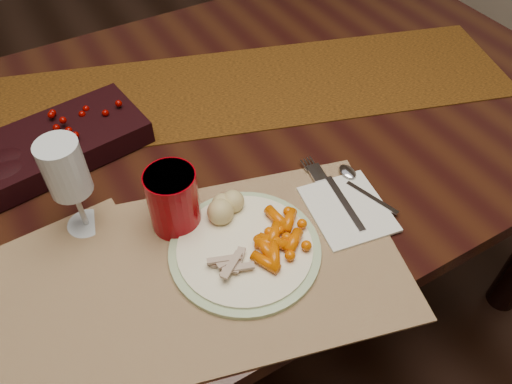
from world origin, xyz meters
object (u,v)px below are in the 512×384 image
dinner_plate (245,249)px  turkey_shreds (230,265)px  placemat_main (250,260)px  red_cup (173,200)px  mashed_potatoes (229,205)px  centerpiece (58,140)px  wine_glass (72,188)px  napkin (348,209)px  dining_table (209,241)px  baby_carrots (279,236)px

dinner_plate → turkey_shreds: turkey_shreds is taller
placemat_main → red_cup: (-0.07, 0.13, 0.06)m
mashed_potatoes → centerpiece: bearing=122.9°
dinner_plate → mashed_potatoes: size_ratio=3.04×
dinner_plate → wine_glass: (-0.21, 0.19, 0.08)m
napkin → red_cup: (-0.28, 0.13, 0.06)m
dining_table → baby_carrots: 0.52m
dining_table → red_cup: (-0.13, -0.20, 0.44)m
dinner_plate → turkey_shreds: bearing=-148.1°
placemat_main → mashed_potatoes: mashed_potatoes is taller
centerpiece → placemat_main: 0.46m
wine_glass → centerpiece: bearing=85.9°
turkey_shreds → napkin: turkey_shreds is taller
dinner_plate → placemat_main: bearing=-91.4°
dining_table → dinner_plate: 0.50m
dining_table → wine_glass: size_ratio=9.51×
baby_carrots → wine_glass: bearing=142.2°
dinner_plate → wine_glass: wine_glass is taller
dinner_plate → baby_carrots: bearing=-15.8°
centerpiece → turkey_shreds: (0.16, -0.42, -0.01)m
dinner_plate → mashed_potatoes: mashed_potatoes is taller
placemat_main → napkin: size_ratio=3.15×
baby_carrots → napkin: baby_carrots is taller
centerpiece → napkin: (0.40, -0.41, -0.03)m
dining_table → wine_glass: (-0.27, -0.13, 0.47)m
centerpiece → wine_glass: bearing=-94.1°
placemat_main → wine_glass: bearing=150.0°
centerpiece → wine_glass: (-0.01, -0.20, 0.06)m
mashed_potatoes → turkey_shreds: bearing=-117.1°
placemat_main → mashed_potatoes: size_ratio=5.85×
centerpiece → wine_glass: size_ratio=1.72×
placemat_main → wine_glass: size_ratio=2.58×
napkin → red_cup: size_ratio=1.31×
dinner_plate → napkin: dinner_plate is taller
dining_table → baby_carrots: baby_carrots is taller
dining_table → wine_glass: wine_glass is taller
wine_glass → mashed_potatoes: bearing=-27.8°
red_cup → mashed_potatoes: bearing=-25.4°
dining_table → red_cup: red_cup is taller
turkey_shreds → wine_glass: (-0.17, 0.22, 0.07)m
mashed_potatoes → red_cup: (-0.08, 0.04, 0.02)m
turkey_shreds → napkin: 0.25m
dining_table → dinner_plate: (-0.06, -0.32, 0.39)m
dinner_plate → dining_table: bearing=79.2°
dining_table → turkey_shreds: (-0.10, -0.34, 0.40)m
napkin → red_cup: red_cup is taller
centerpiece → placemat_main: size_ratio=0.67×
dining_table → turkey_shreds: 0.54m
baby_carrots → red_cup: 0.19m
mashed_potatoes → red_cup: size_ratio=0.71×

